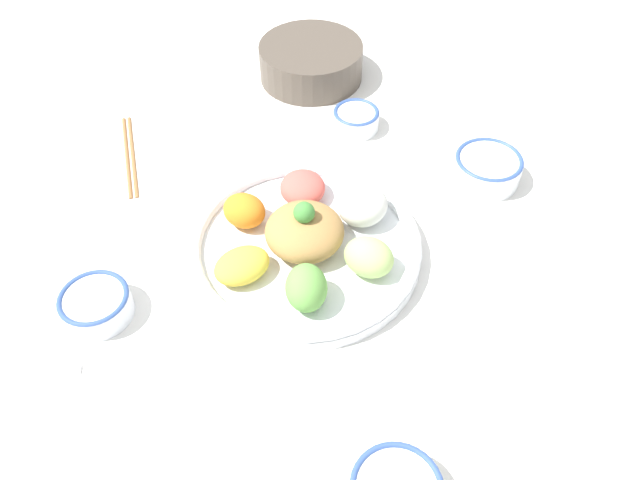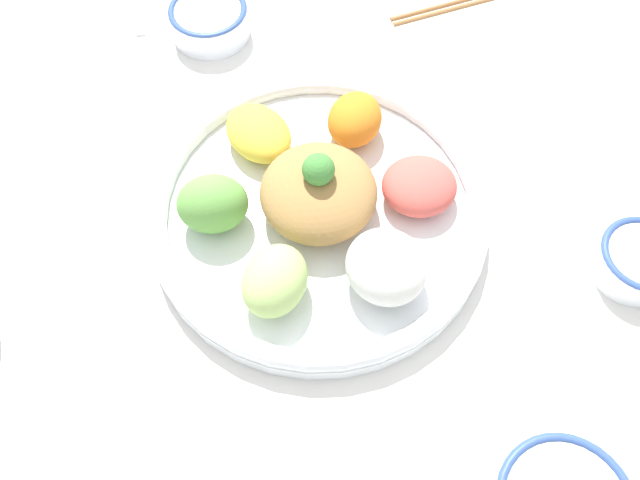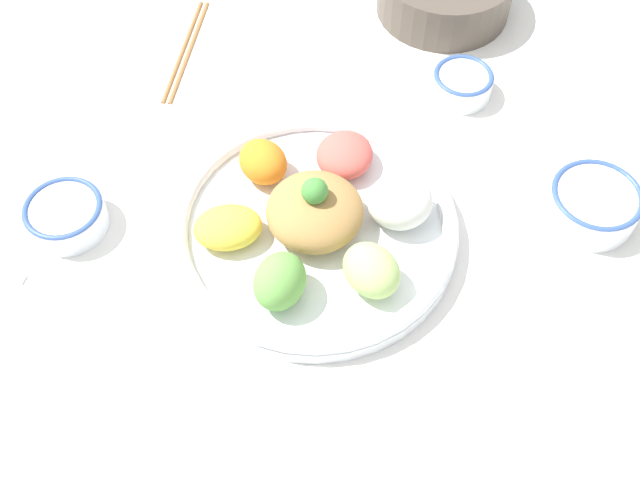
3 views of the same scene
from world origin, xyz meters
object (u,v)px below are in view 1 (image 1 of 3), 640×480
(sauce_bowl_dark, at_px, (356,118))
(chopsticks_pair_near, at_px, (130,155))
(serving_spoon_main, at_px, (13,375))
(side_serving_bowl, at_px, (311,60))
(rice_bowl_plain, at_px, (96,304))
(rice_bowl_blue, at_px, (487,168))
(salad_platter, at_px, (306,242))

(sauce_bowl_dark, bearing_deg, chopsticks_pair_near, -137.29)
(serving_spoon_main, bearing_deg, side_serving_bowl, 54.89)
(rice_bowl_plain, relative_size, serving_spoon_main, 0.80)
(side_serving_bowl, bearing_deg, serving_spoon_main, -87.71)
(rice_bowl_blue, bearing_deg, chopsticks_pair_near, -154.27)
(rice_bowl_blue, bearing_deg, rice_bowl_plain, -123.41)
(rice_bowl_plain, bearing_deg, chopsticks_pair_near, 125.92)
(side_serving_bowl, height_order, chopsticks_pair_near, side_serving_bowl)
(chopsticks_pair_near, height_order, serving_spoon_main, chopsticks_pair_near)
(rice_bowl_blue, xyz_separation_m, side_serving_bowl, (-0.41, 0.11, 0.01))
(rice_bowl_blue, bearing_deg, side_serving_bowl, 165.49)
(side_serving_bowl, distance_m, serving_spoon_main, 0.78)
(rice_bowl_plain, distance_m, chopsticks_pair_near, 0.34)
(salad_platter, height_order, side_serving_bowl, salad_platter)
(rice_bowl_plain, distance_m, side_serving_bowl, 0.65)
(chopsticks_pair_near, bearing_deg, rice_bowl_plain, 169.59)
(rice_bowl_blue, xyz_separation_m, sauce_bowl_dark, (-0.25, 0.01, -0.01))
(sauce_bowl_dark, xyz_separation_m, side_serving_bowl, (-0.16, 0.10, 0.02))
(rice_bowl_blue, bearing_deg, serving_spoon_main, -119.57)
(side_serving_bowl, relative_size, chopsticks_pair_near, 1.19)
(salad_platter, distance_m, sauce_bowl_dark, 0.32)
(side_serving_bowl, distance_m, chopsticks_pair_near, 0.40)
(rice_bowl_blue, relative_size, chopsticks_pair_near, 0.65)
(salad_platter, xyz_separation_m, chopsticks_pair_near, (-0.39, 0.03, -0.02))
(sauce_bowl_dark, height_order, side_serving_bowl, side_serving_bowl)
(salad_platter, distance_m, side_serving_bowl, 0.47)
(chopsticks_pair_near, bearing_deg, sauce_bowl_dark, -93.62)
(salad_platter, relative_size, serving_spoon_main, 2.86)
(salad_platter, distance_m, chopsticks_pair_near, 0.39)
(sauce_bowl_dark, distance_m, rice_bowl_plain, 0.56)
(salad_platter, bearing_deg, chopsticks_pair_near, 175.52)
(rice_bowl_blue, distance_m, sauce_bowl_dark, 0.26)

